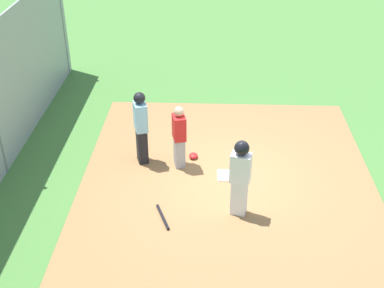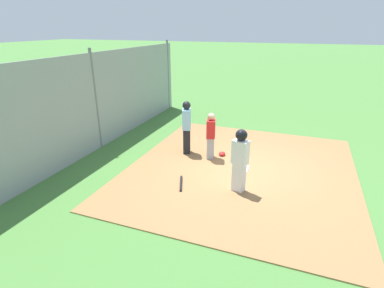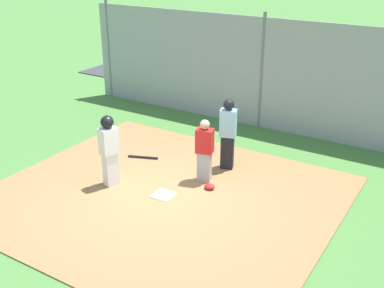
{
  "view_description": "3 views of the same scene",
  "coord_description": "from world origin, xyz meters",
  "px_view_note": "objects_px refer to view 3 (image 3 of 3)",
  "views": [
    {
      "loc": [
        9.42,
        -0.4,
        6.47
      ],
      "look_at": [
        -0.33,
        -0.8,
        0.64
      ],
      "focal_mm": 47.86,
      "sensor_mm": 36.0,
      "label": 1
    },
    {
      "loc": [
        8.06,
        1.47,
        4.0
      ],
      "look_at": [
        0.71,
        -1.3,
        0.89
      ],
      "focal_mm": 28.1,
      "sensor_mm": 36.0,
      "label": 2
    },
    {
      "loc": [
        -5.31,
        7.41,
        5.18
      ],
      "look_at": [
        0.12,
        -1.39,
        0.71
      ],
      "focal_mm": 44.68,
      "sensor_mm": 36.0,
      "label": 3
    }
  ],
  "objects_px": {
    "umpire": "(228,133)",
    "catcher": "(205,150)",
    "runner": "(109,146)",
    "catcher_mask": "(209,187)",
    "baseball_bat": "(143,157)",
    "home_plate": "(163,195)",
    "parked_car_white": "(174,55)",
    "parked_car_silver": "(303,72)",
    "parked_car_dark": "(238,60)"
  },
  "relations": [
    {
      "from": "home_plate",
      "to": "umpire",
      "type": "relative_size",
      "value": 0.25
    },
    {
      "from": "umpire",
      "to": "parked_car_dark",
      "type": "bearing_deg",
      "value": -173.53
    },
    {
      "from": "umpire",
      "to": "catcher",
      "type": "bearing_deg",
      "value": -27.21
    },
    {
      "from": "parked_car_white",
      "to": "catcher_mask",
      "type": "bearing_deg",
      "value": 121.24
    },
    {
      "from": "catcher_mask",
      "to": "parked_car_dark",
      "type": "relative_size",
      "value": 0.06
    },
    {
      "from": "catcher",
      "to": "baseball_bat",
      "type": "relative_size",
      "value": 1.91
    },
    {
      "from": "catcher",
      "to": "catcher_mask",
      "type": "relative_size",
      "value": 6.2
    },
    {
      "from": "catcher_mask",
      "to": "parked_car_silver",
      "type": "xyz_separation_m",
      "value": [
        0.98,
        -8.67,
        0.52
      ]
    },
    {
      "from": "umpire",
      "to": "parked_car_silver",
      "type": "xyz_separation_m",
      "value": [
        0.8,
        -7.5,
        -0.34
      ]
    },
    {
      "from": "catcher_mask",
      "to": "runner",
      "type": "bearing_deg",
      "value": 25.93
    },
    {
      "from": "umpire",
      "to": "baseball_bat",
      "type": "bearing_deg",
      "value": -91.02
    },
    {
      "from": "runner",
      "to": "baseball_bat",
      "type": "bearing_deg",
      "value": 114.88
    },
    {
      "from": "catcher",
      "to": "parked_car_dark",
      "type": "bearing_deg",
      "value": -172.44
    },
    {
      "from": "home_plate",
      "to": "baseball_bat",
      "type": "relative_size",
      "value": 0.57
    },
    {
      "from": "catcher_mask",
      "to": "parked_car_white",
      "type": "relative_size",
      "value": 0.05
    },
    {
      "from": "baseball_bat",
      "to": "parked_car_white",
      "type": "xyz_separation_m",
      "value": [
        4.42,
        -8.09,
        0.55
      ]
    },
    {
      "from": "baseball_bat",
      "to": "catcher_mask",
      "type": "height_order",
      "value": "catcher_mask"
    },
    {
      "from": "runner",
      "to": "catcher_mask",
      "type": "xyz_separation_m",
      "value": [
        -2.01,
        -0.98,
        -0.89
      ]
    },
    {
      "from": "parked_car_dark",
      "to": "runner",
      "type": "bearing_deg",
      "value": -76.66
    },
    {
      "from": "catcher",
      "to": "umpire",
      "type": "xyz_separation_m",
      "value": [
        -0.13,
        -0.86,
        0.16
      ]
    },
    {
      "from": "home_plate",
      "to": "parked_car_white",
      "type": "relative_size",
      "value": 0.1
    },
    {
      "from": "runner",
      "to": "baseball_bat",
      "type": "height_order",
      "value": "runner"
    },
    {
      "from": "runner",
      "to": "parked_car_white",
      "type": "bearing_deg",
      "value": 131.77
    },
    {
      "from": "home_plate",
      "to": "runner",
      "type": "bearing_deg",
      "value": 8.52
    },
    {
      "from": "umpire",
      "to": "catcher_mask",
      "type": "xyz_separation_m",
      "value": [
        -0.18,
        1.17,
        -0.86
      ]
    },
    {
      "from": "umpire",
      "to": "runner",
      "type": "relative_size",
      "value": 1.05
    },
    {
      "from": "parked_car_dark",
      "to": "parked_car_white",
      "type": "height_order",
      "value": "same"
    },
    {
      "from": "umpire",
      "to": "parked_car_dark",
      "type": "distance_m",
      "value": 8.78
    },
    {
      "from": "baseball_bat",
      "to": "catcher_mask",
      "type": "relative_size",
      "value": 3.24
    },
    {
      "from": "catcher",
      "to": "umpire",
      "type": "bearing_deg",
      "value": 156.79
    },
    {
      "from": "parked_car_white",
      "to": "umpire",
      "type": "bearing_deg",
      "value": 124.56
    },
    {
      "from": "runner",
      "to": "catcher_mask",
      "type": "distance_m",
      "value": 2.4
    },
    {
      "from": "runner",
      "to": "home_plate",
      "type": "bearing_deg",
      "value": 24.37
    },
    {
      "from": "catcher",
      "to": "parked_car_dark",
      "type": "xyz_separation_m",
      "value": [
        3.57,
        -8.82,
        -0.18
      ]
    },
    {
      "from": "catcher_mask",
      "to": "umpire",
      "type": "bearing_deg",
      "value": -81.15
    },
    {
      "from": "parked_car_silver",
      "to": "parked_car_white",
      "type": "xyz_separation_m",
      "value": [
        5.69,
        0.06,
        0.0
      ]
    },
    {
      "from": "parked_car_silver",
      "to": "catcher_mask",
      "type": "bearing_deg",
      "value": -90.38
    },
    {
      "from": "parked_car_dark",
      "to": "catcher",
      "type": "bearing_deg",
      "value": -65.15
    },
    {
      "from": "catcher_mask",
      "to": "parked_car_dark",
      "type": "bearing_deg",
      "value": -66.97
    },
    {
      "from": "baseball_bat",
      "to": "parked_car_dark",
      "type": "relative_size",
      "value": 0.18
    },
    {
      "from": "baseball_bat",
      "to": "parked_car_white",
      "type": "relative_size",
      "value": 0.18
    },
    {
      "from": "umpire",
      "to": "parked_car_silver",
      "type": "relative_size",
      "value": 0.4
    },
    {
      "from": "baseball_bat",
      "to": "parked_car_silver",
      "type": "height_order",
      "value": "parked_car_silver"
    },
    {
      "from": "catcher_mask",
      "to": "parked_car_silver",
      "type": "bearing_deg",
      "value": -83.56
    },
    {
      "from": "baseball_bat",
      "to": "catcher_mask",
      "type": "xyz_separation_m",
      "value": [
        -2.25,
        0.52,
        0.03
      ]
    },
    {
      "from": "baseball_bat",
      "to": "home_plate",
      "type": "bearing_deg",
      "value": -61.59
    },
    {
      "from": "parked_car_white",
      "to": "parked_car_dark",
      "type": "bearing_deg",
      "value": -176.0
    },
    {
      "from": "runner",
      "to": "parked_car_white",
      "type": "relative_size",
      "value": 0.38
    },
    {
      "from": "home_plate",
      "to": "baseball_bat",
      "type": "distance_m",
      "value": 2.01
    },
    {
      "from": "runner",
      "to": "catcher_mask",
      "type": "bearing_deg",
      "value": 41.77
    }
  ]
}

